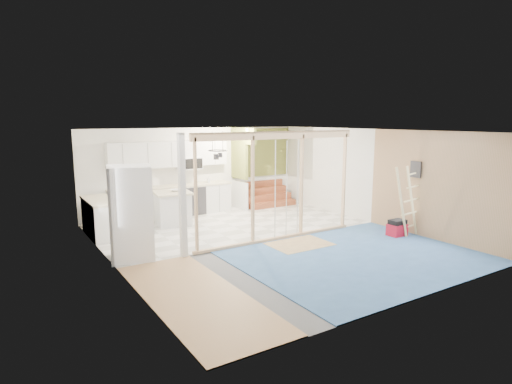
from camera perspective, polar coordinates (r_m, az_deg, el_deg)
room at (r=9.88m, az=1.53°, el=0.58°), size 7.01×8.01×2.61m
floor_overlays at (r=10.26m, az=1.65°, el=-6.47°), size 7.00×8.00×0.03m
stud_frame at (r=9.69m, az=0.20°, el=2.23°), size 4.66×0.14×2.60m
base_cabinets at (r=12.33m, az=-13.55°, el=-1.77°), size 4.45×2.24×0.93m
upper_cabinets at (r=12.82m, az=-11.19°, el=4.86°), size 3.60×0.41×0.85m
green_partition at (r=14.07m, az=0.19°, el=1.89°), size 2.25×1.51×2.60m
pot_rack at (r=11.27m, az=-5.13°, el=5.25°), size 0.52×0.52×0.72m
sheathing_panel at (r=10.91m, az=23.07°, el=0.67°), size 0.02×4.00×2.60m
electrical_panel at (r=11.17m, az=20.52°, el=2.84°), size 0.04×0.30×0.40m
ceiling_light at (r=13.04m, az=-0.66°, el=8.30°), size 0.32×0.32×0.08m
fridge at (r=9.09m, az=-16.30°, el=-2.73°), size 1.02×0.99×1.95m
island at (r=11.83m, az=-11.04°, el=-2.20°), size 1.07×1.07×0.93m
bowl at (r=11.75m, az=-10.69°, el=0.21°), size 0.27×0.27×0.06m
soap_bottle_a at (r=12.57m, az=-15.49°, el=1.16°), size 0.12×0.13×0.28m
soap_bottle_b at (r=13.20m, az=-6.36°, el=1.65°), size 0.09×0.09×0.19m
toolbox at (r=11.16m, az=18.30°, el=-4.62°), size 0.44×0.33×0.42m
ladder at (r=11.06m, az=19.60°, el=-1.17°), size 0.92×0.18×1.73m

